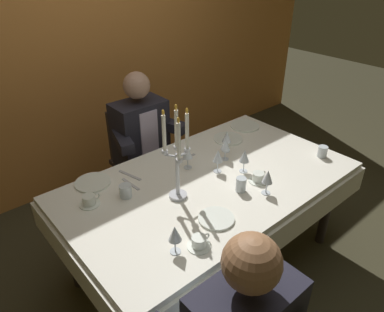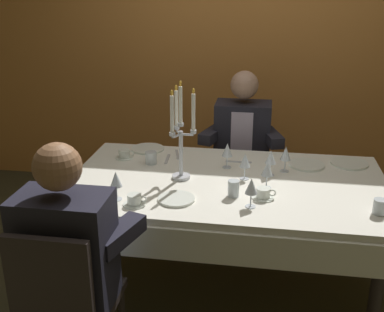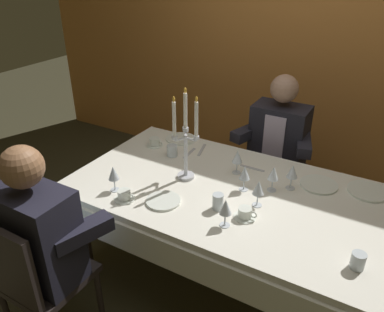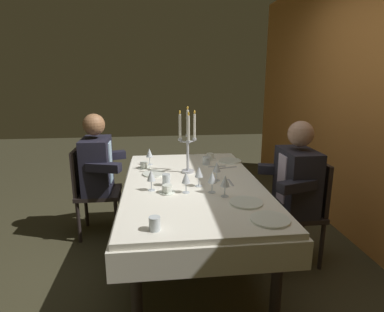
{
  "view_description": "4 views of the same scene",
  "coord_description": "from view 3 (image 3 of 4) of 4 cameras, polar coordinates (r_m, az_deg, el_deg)",
  "views": [
    {
      "loc": [
        -1.36,
        -1.4,
        2.05
      ],
      "look_at": [
        -0.12,
        0.04,
        0.94
      ],
      "focal_mm": 33.65,
      "sensor_mm": 36.0,
      "label": 1
    },
    {
      "loc": [
        0.21,
        -2.63,
        1.88
      ],
      "look_at": [
        -0.21,
        -0.0,
        0.88
      ],
      "focal_mm": 44.63,
      "sensor_mm": 36.0,
      "label": 2
    },
    {
      "loc": [
        0.82,
        -1.82,
        2.01
      ],
      "look_at": [
        -0.22,
        -0.03,
        0.91
      ],
      "focal_mm": 35.8,
      "sensor_mm": 36.0,
      "label": 3
    },
    {
      "loc": [
        2.5,
        -0.29,
        1.61
      ],
      "look_at": [
        -0.16,
        0.01,
        0.92
      ],
      "focal_mm": 30.13,
      "sensor_mm": 36.0,
      "label": 4
    }
  ],
  "objects": [
    {
      "name": "coffee_cup_1",
      "position": [
        2.28,
        -10.03,
        -5.82
      ],
      "size": [
        0.13,
        0.12,
        0.06
      ],
      "color": "white",
      "rests_on": "dining_table"
    },
    {
      "name": "wine_glass_1",
      "position": [
        2.0,
        5.03,
        -7.62
      ],
      "size": [
        0.07,
        0.07,
        0.16
      ],
      "color": "silver",
      "rests_on": "dining_table"
    },
    {
      "name": "dinner_plate_3",
      "position": [
        2.24,
        -4.3,
        -6.66
      ],
      "size": [
        0.2,
        0.2,
        0.01
      ],
      "primitive_type": "cylinder",
      "color": "white",
      "rests_on": "dining_table"
    },
    {
      "name": "dinner_plate_2",
      "position": [
        2.97,
        -1.68,
        2.57
      ],
      "size": [
        0.23,
        0.23,
        0.01
      ],
      "primitive_type": "cylinder",
      "color": "white",
      "rests_on": "dining_table"
    },
    {
      "name": "dining_table",
      "position": [
        2.43,
        4.91,
        -7.13
      ],
      "size": [
        1.94,
        1.14,
        0.74
      ],
      "color": "white",
      "rests_on": "ground_plane"
    },
    {
      "name": "wine_glass_2",
      "position": [
        2.37,
        14.72,
        -2.34
      ],
      "size": [
        0.07,
        0.07,
        0.16
      ],
      "color": "silver",
      "rests_on": "dining_table"
    },
    {
      "name": "coffee_cup_2",
      "position": [
        2.88,
        -5.58,
        2.04
      ],
      "size": [
        0.13,
        0.12,
        0.06
      ],
      "color": "white",
      "rests_on": "dining_table"
    },
    {
      "name": "candelabra",
      "position": [
        2.34,
        -0.97,
        2.47
      ],
      "size": [
        0.15,
        0.17,
        0.6
      ],
      "color": "silver",
      "rests_on": "dining_table"
    },
    {
      "name": "seated_diner_1",
      "position": [
        3.09,
        12.83,
        2.72
      ],
      "size": [
        0.63,
        0.48,
        1.24
      ],
      "color": "black",
      "rests_on": "ground_plane"
    },
    {
      "name": "knife_1",
      "position": [
        2.81,
        1.46,
        0.93
      ],
      "size": [
        0.06,
        0.19,
        0.01
      ],
      "primitive_type": "cube",
      "rotation": [
        0.0,
        0.0,
        1.82
      ],
      "color": "#B7B7BC",
      "rests_on": "dining_table"
    },
    {
      "name": "dinner_plate_0",
      "position": [
        2.51,
        18.37,
        -4.06
      ],
      "size": [
        0.23,
        0.23,
        0.01
      ],
      "primitive_type": "cylinder",
      "color": "white",
      "rests_on": "dining_table"
    },
    {
      "name": "wine_glass_5",
      "position": [
        2.31,
        7.84,
        -2.58
      ],
      "size": [
        0.07,
        0.07,
        0.16
      ],
      "color": "silver",
      "rests_on": "dining_table"
    },
    {
      "name": "spoon_0",
      "position": [
        2.6,
        8.95,
        -1.8
      ],
      "size": [
        0.17,
        0.02,
        0.01
      ],
      "primitive_type": "cube",
      "rotation": [
        0.0,
        0.0,
        0.01
      ],
      "color": "#B7B7BC",
      "rests_on": "dining_table"
    },
    {
      "name": "wine_glass_3",
      "position": [
        2.33,
        -11.63,
        -2.58
      ],
      "size": [
        0.07,
        0.07,
        0.16
      ],
      "color": "silver",
      "rests_on": "dining_table"
    },
    {
      "name": "wine_glass_0",
      "position": [
        2.33,
        12.03,
        -2.64
      ],
      "size": [
        0.07,
        0.07,
        0.16
      ],
      "color": "silver",
      "rests_on": "dining_table"
    },
    {
      "name": "water_tumbler_0",
      "position": [
        1.95,
        23.49,
        -14.12
      ],
      "size": [
        0.07,
        0.07,
        0.08
      ],
      "primitive_type": "cylinder",
      "color": "silver",
      "rests_on": "dining_table"
    },
    {
      "name": "coffee_cup_0",
      "position": [
        2.12,
        7.92,
        -8.48
      ],
      "size": [
        0.13,
        0.12,
        0.06
      ],
      "color": "white",
      "rests_on": "dining_table"
    },
    {
      "name": "ground_plane",
      "position": [
        2.84,
        4.39,
        -17.48
      ],
      "size": [
        12.0,
        12.0,
        0.0
      ],
      "primitive_type": "plane",
      "color": "#393623"
    },
    {
      "name": "back_wall",
      "position": [
        3.64,
        17.29,
        16.15
      ],
      "size": [
        6.0,
        0.12,
        2.7
      ],
      "primitive_type": "cube",
      "color": "#CF803A",
      "rests_on": "ground_plane"
    },
    {
      "name": "dinner_plate_1",
      "position": [
        2.55,
        24.74,
        -4.79
      ],
      "size": [
        0.24,
        0.24,
        0.01
      ],
      "primitive_type": "cylinder",
      "color": "white",
      "rests_on": "dining_table"
    },
    {
      "name": "seated_diner_0",
      "position": [
        2.16,
        -22.12,
        -10.87
      ],
      "size": [
        0.63,
        0.48,
        1.24
      ],
      "color": "black",
      "rests_on": "ground_plane"
    },
    {
      "name": "water_tumbler_2",
      "position": [
        2.16,
        3.88,
        -6.8
      ],
      "size": [
        0.06,
        0.06,
        0.09
      ],
      "primitive_type": "cylinder",
      "color": "silver",
      "rests_on": "dining_table"
    },
    {
      "name": "wine_glass_4",
      "position": [
        2.17,
        9.87,
        -4.73
      ],
      "size": [
        0.07,
        0.07,
        0.16
      ],
      "color": "silver",
      "rests_on": "dining_table"
    },
    {
      "name": "wine_glass_6",
      "position": [
        2.48,
        6.78,
        -0.16
      ],
      "size": [
        0.07,
        0.07,
        0.16
      ],
      "color": "silver",
      "rests_on": "dining_table"
    },
    {
      "name": "fork_2",
      "position": [
        2.76,
        -0.39,
        0.43
      ],
      "size": [
        0.03,
        0.17,
        0.01
      ],
      "primitive_type": "cube",
      "rotation": [
        0.0,
        0.0,
        1.64
      ],
      "color": "#B7B7BC",
      "rests_on": "dining_table"
    },
    {
      "name": "water_tumbler_1",
      "position": [
        2.71,
        -2.98,
        0.8
      ],
      "size": [
        0.07,
        0.07,
        0.08
      ],
      "primitive_type": "cylinder",
      "color": "silver",
      "rests_on": "dining_table"
    }
  ]
}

